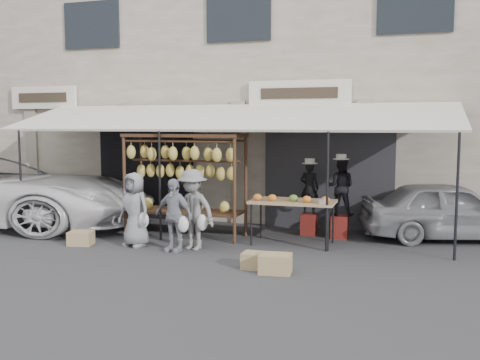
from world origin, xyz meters
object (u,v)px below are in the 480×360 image
Objects in this scene: banana_rack at (184,165)px; crate_near_a at (256,261)px; sedan at (450,210)px; vendor_left at (309,188)px; crate_far at (81,238)px; customer_right at (192,210)px; produce_table at (292,202)px; customer_left at (135,209)px; crate_near_b at (275,264)px; customer_mid at (174,215)px; vendor_right at (341,187)px.

banana_rack is 3.29m from crate_near_a.
vendor_left is at bearing 82.49° from sedan.
customer_right is at bearing 8.04° from crate_far.
produce_table is 3.17m from customer_left.
crate_far is (-1.69, -1.37, -1.43)m from banana_rack.
crate_near_b is at bearing 94.07° from vendor_left.
customer_mid reaches higher than crate_far.
crate_near_b is 0.14× the size of sedan.
vendor_right is 0.83× the size of customer_left.
produce_table is 2.03m from customer_right.
banana_rack is at bearing 139.19° from crate_near_b.
banana_rack is at bearing 77.39° from customer_left.
produce_table is (2.39, -0.06, -0.70)m from banana_rack.
customer_mid is at bearing 38.38° from vendor_right.
crate_near_b is at bearing -3.63° from customer_left.
produce_table is at bearing 94.31° from crate_near_b.
customer_mid is at bearing 158.49° from crate_near_a.
vendor_right reaches higher than crate_near_b.
crate_far is at bearing -162.23° from produce_table.
customer_left is 3.30× the size of crate_near_a.
crate_near_a is at bearing 71.53° from vendor_right.
produce_table is 2.11m from crate_near_a.
crate_near_b is 1.12× the size of crate_far.
produce_table is 1.37× the size of vendor_right.
customer_mid is at bearing 4.45° from customer_left.
customer_right is (-1.77, -0.98, -0.08)m from produce_table.
customer_right is at bearing 101.58° from sedan.
sedan is (5.15, 2.69, -0.08)m from customer_mid.
banana_rack is 1.75× the size of customer_left.
sedan is at bearing 45.89° from crate_near_a.
vendor_left is at bearing 29.22° from crate_far.
banana_rack is 3.38m from vendor_right.
customer_right reaches higher than crate_near_b.
sedan is at bearing 21.02° from crate_far.
sedan is (2.92, 3.59, 0.47)m from crate_near_b.
crate_near_a is at bearing -8.85° from customer_mid.
crate_near_b is 4.65m from sedan.
crate_near_b is at bearing 125.85° from sedan.
crate_far is at bearing 33.21° from vendor_left.
banana_rack is at bearing 135.26° from customer_right.
customer_right is 1.95m from crate_near_a.
customer_left is at bearing -160.33° from produce_table.
vendor_left is at bearing 49.38° from customer_left.
crate_near_a is at bearing 86.85° from vendor_left.
crate_near_b reaches higher than crate_near_a.
vendor_right is 0.79× the size of customer_right.
customer_left is 2.97m from crate_near_a.
banana_rack is 5.57× the size of crate_far.
customer_left is at bearing 161.94° from crate_near_a.
crate_near_b is at bearing -85.69° from produce_table.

